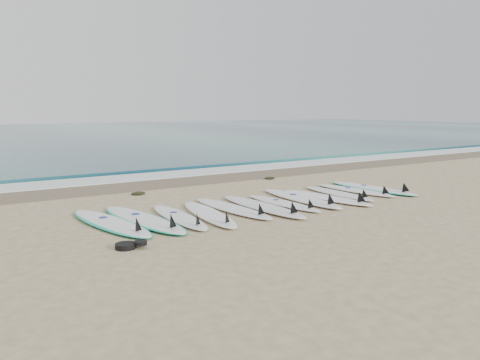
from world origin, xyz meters
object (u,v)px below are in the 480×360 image
surfboard_11 (373,188)px  surfboard_6 (285,203)px  leash_coil (129,245)px  surfboard_0 (111,223)px

surfboard_11 → surfboard_6: bearing=-178.1°
surfboard_6 → surfboard_11: (3.16, 0.29, -0.00)m
surfboard_6 → leash_coil: bearing=-166.4°
surfboard_0 → surfboard_11: 6.94m
surfboard_0 → leash_coil: (-0.21, -1.55, -0.00)m
surfboard_0 → leash_coil: surfboard_0 is taller
leash_coil → surfboard_0: bearing=82.2°
surfboard_0 → surfboard_6: surfboard_0 is taller
surfboard_0 → surfboard_6: bearing=-13.7°
surfboard_11 → leash_coil: (-7.16, -1.52, -0.00)m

